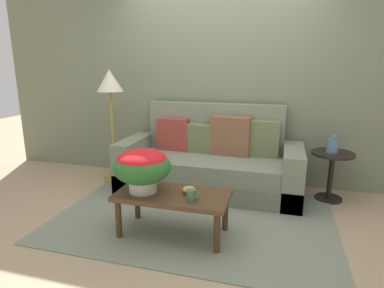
{
  "coord_description": "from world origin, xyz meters",
  "views": [
    {
      "loc": [
        0.81,
        -2.98,
        1.54
      ],
      "look_at": [
        -0.08,
        0.13,
        0.73
      ],
      "focal_mm": 30.19,
      "sensor_mm": 36.0,
      "label": 1
    }
  ],
  "objects_px": {
    "side_table": "(332,167)",
    "snack_bowl": "(189,190)",
    "couch": "(211,164)",
    "coffee_table": "(173,199)",
    "table_vase": "(333,145)",
    "coffee_mug": "(191,195)",
    "potted_plant": "(142,166)",
    "floor_lamp": "(110,91)"
  },
  "relations": [
    {
      "from": "side_table",
      "to": "snack_bowl",
      "type": "bearing_deg",
      "value": -137.98
    },
    {
      "from": "couch",
      "to": "coffee_table",
      "type": "distance_m",
      "value": 1.19
    },
    {
      "from": "table_vase",
      "to": "snack_bowl",
      "type": "bearing_deg",
      "value": -138.07
    },
    {
      "from": "table_vase",
      "to": "coffee_mug",
      "type": "bearing_deg",
      "value": -133.34
    },
    {
      "from": "potted_plant",
      "to": "coffee_mug",
      "type": "xyz_separation_m",
      "value": [
        0.48,
        -0.07,
        -0.19
      ]
    },
    {
      "from": "couch",
      "to": "side_table",
      "type": "xyz_separation_m",
      "value": [
        1.4,
        0.06,
        0.06
      ]
    },
    {
      "from": "coffee_table",
      "to": "floor_lamp",
      "type": "distance_m",
      "value": 1.88
    },
    {
      "from": "couch",
      "to": "coffee_mug",
      "type": "relative_size",
      "value": 17.39
    },
    {
      "from": "coffee_table",
      "to": "floor_lamp",
      "type": "bearing_deg",
      "value": 137.0
    },
    {
      "from": "floor_lamp",
      "to": "table_vase",
      "type": "xyz_separation_m",
      "value": [
        2.69,
        0.08,
        -0.54
      ]
    },
    {
      "from": "side_table",
      "to": "floor_lamp",
      "type": "relative_size",
      "value": 0.39
    },
    {
      "from": "couch",
      "to": "snack_bowl",
      "type": "relative_size",
      "value": 18.22
    },
    {
      "from": "side_table",
      "to": "potted_plant",
      "type": "height_order",
      "value": "potted_plant"
    },
    {
      "from": "floor_lamp",
      "to": "potted_plant",
      "type": "bearing_deg",
      "value": -51.04
    },
    {
      "from": "potted_plant",
      "to": "coffee_mug",
      "type": "height_order",
      "value": "potted_plant"
    },
    {
      "from": "couch",
      "to": "side_table",
      "type": "bearing_deg",
      "value": 2.44
    },
    {
      "from": "couch",
      "to": "coffee_mug",
      "type": "distance_m",
      "value": 1.3
    },
    {
      "from": "potted_plant",
      "to": "snack_bowl",
      "type": "distance_m",
      "value": 0.47
    },
    {
      "from": "coffee_table",
      "to": "table_vase",
      "type": "distance_m",
      "value": 1.93
    },
    {
      "from": "snack_bowl",
      "to": "table_vase",
      "type": "relative_size",
      "value": 0.57
    },
    {
      "from": "potted_plant",
      "to": "coffee_table",
      "type": "bearing_deg",
      "value": 7.71
    },
    {
      "from": "floor_lamp",
      "to": "table_vase",
      "type": "relative_size",
      "value": 7.0
    },
    {
      "from": "coffee_mug",
      "to": "floor_lamp",
      "type": "bearing_deg",
      "value": 138.83
    },
    {
      "from": "potted_plant",
      "to": "table_vase",
      "type": "xyz_separation_m",
      "value": [
        1.74,
        1.26,
        0.0
      ]
    },
    {
      "from": "couch",
      "to": "floor_lamp",
      "type": "distance_m",
      "value": 1.57
    },
    {
      "from": "side_table",
      "to": "table_vase",
      "type": "relative_size",
      "value": 2.7
    },
    {
      "from": "coffee_table",
      "to": "side_table",
      "type": "xyz_separation_m",
      "value": [
        1.48,
        1.24,
        0.04
      ]
    },
    {
      "from": "couch",
      "to": "coffee_table",
      "type": "bearing_deg",
      "value": -94.06
    },
    {
      "from": "potted_plant",
      "to": "coffee_mug",
      "type": "relative_size",
      "value": 4.12
    },
    {
      "from": "floor_lamp",
      "to": "potted_plant",
      "type": "relative_size",
      "value": 2.83
    },
    {
      "from": "couch",
      "to": "table_vase",
      "type": "relative_size",
      "value": 10.41
    },
    {
      "from": "side_table",
      "to": "potted_plant",
      "type": "bearing_deg",
      "value": -143.87
    },
    {
      "from": "floor_lamp",
      "to": "coffee_mug",
      "type": "distance_m",
      "value": 2.04
    },
    {
      "from": "floor_lamp",
      "to": "coffee_mug",
      "type": "height_order",
      "value": "floor_lamp"
    },
    {
      "from": "couch",
      "to": "side_table",
      "type": "distance_m",
      "value": 1.4
    },
    {
      "from": "coffee_table",
      "to": "floor_lamp",
      "type": "height_order",
      "value": "floor_lamp"
    },
    {
      "from": "potted_plant",
      "to": "snack_bowl",
      "type": "relative_size",
      "value": 4.32
    },
    {
      "from": "side_table",
      "to": "potted_plant",
      "type": "distance_m",
      "value": 2.18
    },
    {
      "from": "couch",
      "to": "coffee_table",
      "type": "xyz_separation_m",
      "value": [
        -0.08,
        -1.18,
        0.02
      ]
    },
    {
      "from": "potted_plant",
      "to": "side_table",
      "type": "bearing_deg",
      "value": 36.13
    },
    {
      "from": "floor_lamp",
      "to": "coffee_table",
      "type": "bearing_deg",
      "value": -43.0
    },
    {
      "from": "coffee_mug",
      "to": "side_table",
      "type": "bearing_deg",
      "value": 46.69
    }
  ]
}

